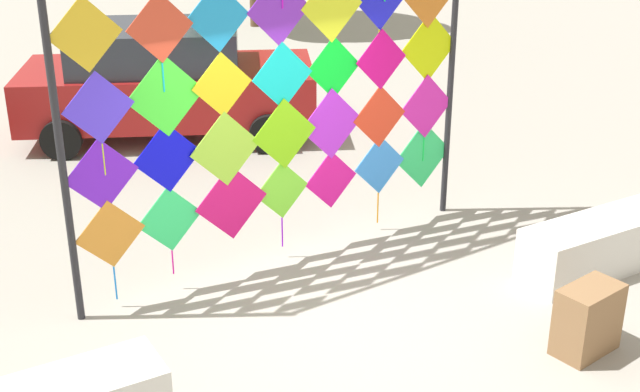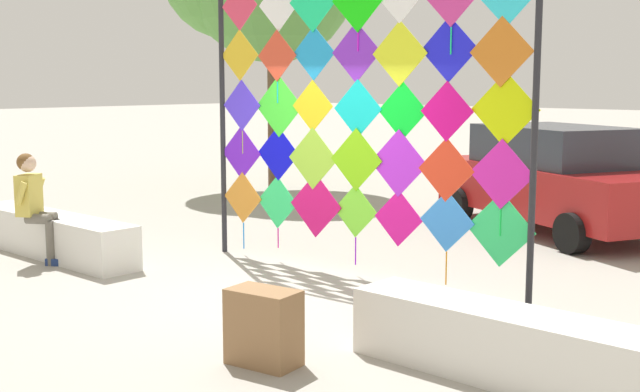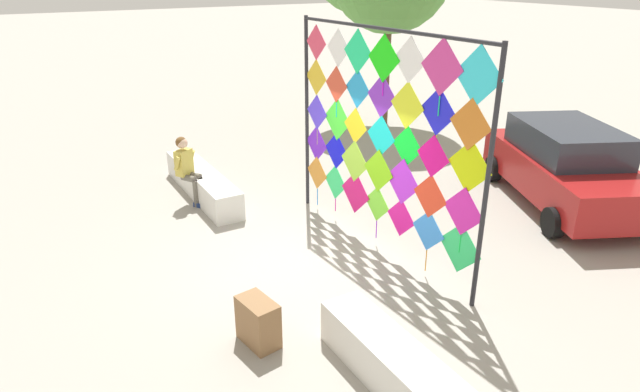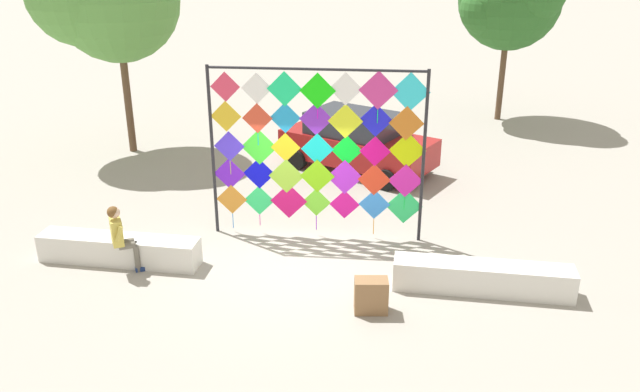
{
  "view_description": "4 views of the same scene",
  "coord_description": "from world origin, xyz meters",
  "px_view_note": "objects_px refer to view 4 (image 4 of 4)",
  "views": [
    {
      "loc": [
        -3.64,
        -5.9,
        4.26
      ],
      "look_at": [
        0.09,
        0.53,
        1.05
      ],
      "focal_mm": 48.55,
      "sensor_mm": 36.0,
      "label": 1
    },
    {
      "loc": [
        6.3,
        -5.96,
        2.31
      ],
      "look_at": [
        0.55,
        0.32,
        1.11
      ],
      "focal_mm": 46.02,
      "sensor_mm": 36.0,
      "label": 2
    },
    {
      "loc": [
        7.02,
        -3.74,
        4.52
      ],
      "look_at": [
        -0.16,
        0.43,
        1.02
      ],
      "focal_mm": 30.67,
      "sensor_mm": 36.0,
      "label": 3
    },
    {
      "loc": [
        2.28,
        -11.32,
        6.21
      ],
      "look_at": [
        0.31,
        0.85,
        1.16
      ],
      "focal_mm": 36.43,
      "sensor_mm": 36.0,
      "label": 4
    }
  ],
  "objects_px": {
    "seated_vendor": "(121,234)",
    "parked_car": "(357,141)",
    "cardboard_box_large": "(371,296)",
    "kite_display_rack": "(319,144)"
  },
  "relations": [
    {
      "from": "seated_vendor",
      "to": "parked_car",
      "type": "distance_m",
      "value": 7.63
    },
    {
      "from": "seated_vendor",
      "to": "cardboard_box_large",
      "type": "relative_size",
      "value": 2.24
    },
    {
      "from": "seated_vendor",
      "to": "parked_car",
      "type": "relative_size",
      "value": 0.31
    },
    {
      "from": "seated_vendor",
      "to": "parked_car",
      "type": "bearing_deg",
      "value": 59.99
    },
    {
      "from": "parked_car",
      "to": "cardboard_box_large",
      "type": "distance_m",
      "value": 7.36
    },
    {
      "from": "seated_vendor",
      "to": "kite_display_rack",
      "type": "bearing_deg",
      "value": 32.61
    },
    {
      "from": "parked_car",
      "to": "kite_display_rack",
      "type": "bearing_deg",
      "value": -94.41
    },
    {
      "from": "kite_display_rack",
      "to": "cardboard_box_large",
      "type": "height_order",
      "value": "kite_display_rack"
    },
    {
      "from": "kite_display_rack",
      "to": "parked_car",
      "type": "distance_m",
      "value": 4.58
    },
    {
      "from": "cardboard_box_large",
      "to": "parked_car",
      "type": "bearing_deg",
      "value": 98.28
    }
  ]
}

